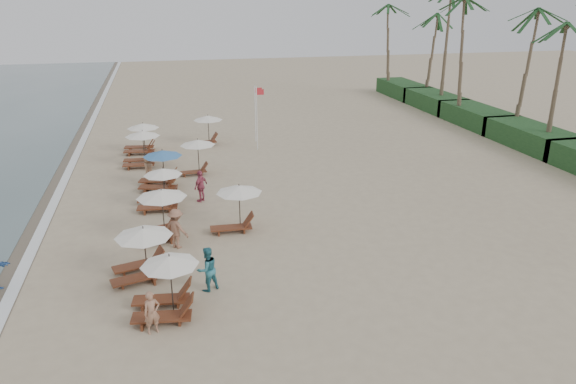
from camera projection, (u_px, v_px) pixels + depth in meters
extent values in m
plane|color=tan|center=(297.00, 268.00, 22.59)|extent=(160.00, 160.00, 0.00)
cube|color=#6B5E4C|center=(27.00, 208.00, 28.97)|extent=(3.20, 140.00, 0.01)
cube|color=white|center=(52.00, 206.00, 29.25)|extent=(0.50, 140.00, 0.02)
cube|color=#193D1C|center=(531.00, 137.00, 40.39)|extent=(3.20, 8.00, 1.60)
cube|color=#193D1C|center=(476.00, 116.00, 47.24)|extent=(3.20, 8.00, 1.60)
cube|color=#193D1C|center=(435.00, 101.00, 54.08)|extent=(3.20, 8.00, 1.60)
cube|color=#193D1C|center=(403.00, 89.00, 60.93)|extent=(3.20, 8.00, 1.60)
cylinder|color=brown|center=(555.00, 91.00, 37.57)|extent=(0.36, 0.36, 9.00)
cylinder|color=brown|center=(521.00, 75.00, 42.37)|extent=(0.36, 0.36, 9.80)
cylinder|color=brown|center=(466.00, 63.00, 46.59)|extent=(0.36, 0.36, 10.60)
cylinder|color=brown|center=(445.00, 52.00, 51.40)|extent=(0.36, 0.36, 11.40)
cylinder|color=brown|center=(427.00, 59.00, 56.75)|extent=(0.36, 0.36, 9.00)
cylinder|color=brown|center=(392.00, 51.00, 60.97)|extent=(0.36, 0.36, 9.80)
cylinder|color=black|center=(172.00, 286.00, 19.02)|extent=(0.05, 0.05, 2.21)
cone|color=white|center=(169.00, 261.00, 18.67)|extent=(2.06, 2.06, 0.35)
cylinder|color=black|center=(146.00, 253.00, 21.60)|extent=(0.05, 0.05, 2.06)
cone|color=white|center=(143.00, 232.00, 21.28)|extent=(2.31, 2.31, 0.35)
cylinder|color=black|center=(163.00, 215.00, 25.07)|extent=(0.05, 0.05, 2.31)
cone|color=white|center=(161.00, 194.00, 24.71)|extent=(2.33, 2.33, 0.35)
cylinder|color=black|center=(164.00, 189.00, 28.72)|extent=(0.05, 0.05, 2.13)
cone|color=white|center=(163.00, 172.00, 28.39)|extent=(2.05, 2.05, 0.35)
cylinder|color=black|center=(164.00, 170.00, 31.66)|extent=(0.05, 0.05, 2.24)
cone|color=teal|center=(162.00, 153.00, 31.31)|extent=(2.28, 2.28, 0.35)
cylinder|color=black|center=(144.00, 149.00, 35.84)|extent=(0.05, 0.05, 2.32)
cone|color=white|center=(142.00, 134.00, 35.48)|extent=(2.29, 2.29, 0.35)
cylinder|color=black|center=(144.00, 138.00, 38.96)|extent=(0.05, 0.05, 2.09)
cone|color=white|center=(143.00, 126.00, 38.64)|extent=(2.28, 2.28, 0.35)
cylinder|color=black|center=(240.00, 208.00, 26.11)|extent=(0.05, 0.05, 2.15)
cone|color=white|center=(239.00, 189.00, 25.77)|extent=(2.24, 2.24, 0.35)
cylinder|color=black|center=(198.00, 157.00, 34.33)|extent=(0.05, 0.05, 2.15)
cone|color=white|center=(198.00, 142.00, 33.99)|extent=(2.24, 2.24, 0.35)
cylinder|color=black|center=(209.00, 130.00, 41.20)|extent=(0.05, 0.05, 2.15)
cone|color=white|center=(208.00, 118.00, 40.87)|extent=(2.24, 2.24, 0.35)
imported|color=#A47459|center=(152.00, 313.00, 18.03)|extent=(0.64, 0.51, 1.54)
imported|color=teal|center=(207.00, 269.00, 20.63)|extent=(1.08, 0.99, 1.80)
imported|color=#906049|center=(176.00, 229.00, 24.14)|extent=(1.37, 1.32, 1.87)
imported|color=#AF465E|center=(201.00, 186.00, 29.66)|extent=(1.03, 1.07, 1.79)
imported|color=#A37958|center=(148.00, 169.00, 32.64)|extent=(0.74, 0.96, 1.76)
cylinder|color=silver|center=(257.00, 119.00, 39.26)|extent=(0.08, 0.08, 4.66)
cube|color=red|center=(260.00, 92.00, 38.66)|extent=(0.55, 0.02, 0.40)
cylinder|color=silver|center=(255.00, 114.00, 41.51)|extent=(0.08, 0.08, 4.41)
cube|color=red|center=(258.00, 90.00, 40.95)|extent=(0.55, 0.02, 0.40)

